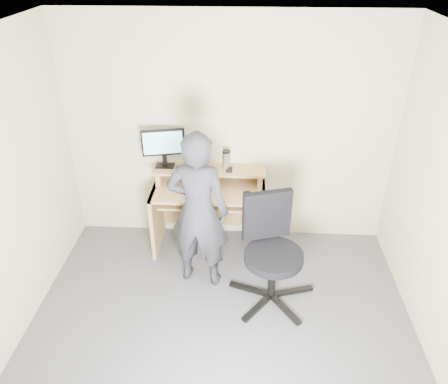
# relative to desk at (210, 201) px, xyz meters

# --- Properties ---
(ground) EXTENTS (3.50, 3.50, 0.00)m
(ground) POSITION_rel_desk_xyz_m (0.20, -1.53, -0.55)
(ground) COLOR #58585D
(ground) RESTS_ON ground
(back_wall) EXTENTS (3.50, 0.02, 2.50)m
(back_wall) POSITION_rel_desk_xyz_m (0.20, 0.22, 0.70)
(back_wall) COLOR #BCB595
(back_wall) RESTS_ON ground
(ceiling) EXTENTS (3.50, 3.50, 0.02)m
(ceiling) POSITION_rel_desk_xyz_m (0.20, -1.53, 1.95)
(ceiling) COLOR white
(ceiling) RESTS_ON back_wall
(desk) EXTENTS (1.20, 0.60, 0.91)m
(desk) POSITION_rel_desk_xyz_m (0.00, 0.00, 0.00)
(desk) COLOR tan
(desk) RESTS_ON ground
(monitor) EXTENTS (0.45, 0.13, 0.43)m
(monitor) POSITION_rel_desk_xyz_m (-0.48, 0.09, 0.62)
(monitor) COLOR black
(monitor) RESTS_ON desk
(external_drive) EXTENTS (0.09, 0.14, 0.20)m
(external_drive) POSITION_rel_desk_xyz_m (-0.11, 0.07, 0.46)
(external_drive) COLOR black
(external_drive) RESTS_ON desk
(travel_mug) EXTENTS (0.10, 0.10, 0.18)m
(travel_mug) POSITION_rel_desk_xyz_m (0.18, 0.10, 0.45)
(travel_mug) COLOR silver
(travel_mug) RESTS_ON desk
(smartphone) EXTENTS (0.07, 0.13, 0.01)m
(smartphone) POSITION_rel_desk_xyz_m (0.21, 0.05, 0.37)
(smartphone) COLOR black
(smartphone) RESTS_ON desk
(charger) EXTENTS (0.05, 0.04, 0.03)m
(charger) POSITION_rel_desk_xyz_m (-0.31, -0.01, 0.38)
(charger) COLOR black
(charger) RESTS_ON desk
(headphones) EXTENTS (0.20, 0.20, 0.06)m
(headphones) POSITION_rel_desk_xyz_m (-0.16, 0.15, 0.37)
(headphones) COLOR silver
(headphones) RESTS_ON desk
(keyboard) EXTENTS (0.48, 0.23, 0.03)m
(keyboard) POSITION_rel_desk_xyz_m (-0.13, -0.17, 0.12)
(keyboard) COLOR black
(keyboard) RESTS_ON desk
(mouse) EXTENTS (0.11, 0.08, 0.04)m
(mouse) POSITION_rel_desk_xyz_m (0.41, -0.18, 0.22)
(mouse) COLOR black
(mouse) RESTS_ON desk
(office_chair) EXTENTS (0.83, 0.80, 1.04)m
(office_chair) POSITION_rel_desk_xyz_m (0.64, -0.81, 0.02)
(office_chair) COLOR black
(office_chair) RESTS_ON ground
(person) EXTENTS (0.65, 0.48, 1.63)m
(person) POSITION_rel_desk_xyz_m (-0.05, -0.63, 0.27)
(person) COLOR black
(person) RESTS_ON ground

